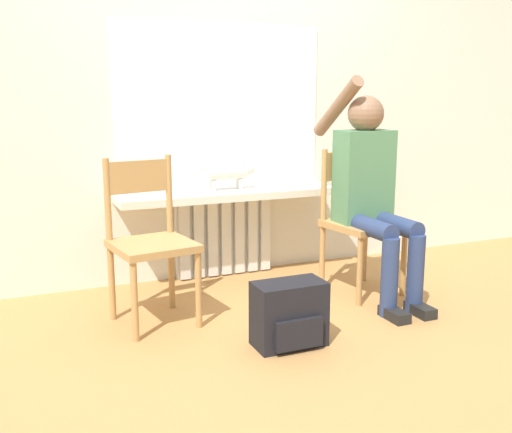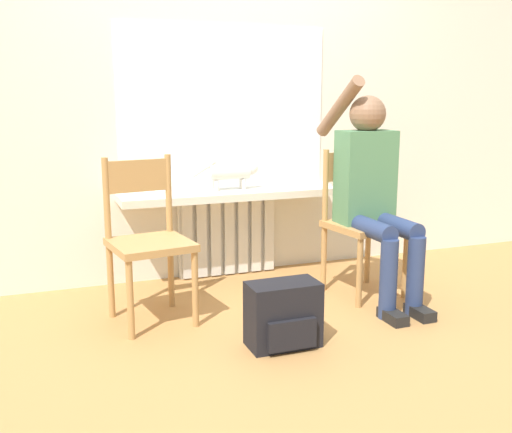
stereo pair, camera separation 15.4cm
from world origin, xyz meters
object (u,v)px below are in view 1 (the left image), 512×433
Objects in this scene: cat at (229,172)px; backpack at (289,315)px; person at (371,186)px; chair_left at (150,239)px; chair_right at (359,219)px.

backpack is (-0.13, -1.19, -0.57)m from cat.
chair_left is at bearing 175.31° from person.
backpack is (-0.79, -0.49, -0.54)m from person.
chair_right is 1.93× the size of cat.
chair_left is at bearing -139.47° from cat.
chair_left is 2.54× the size of backpack.
cat is (-0.66, 0.59, 0.26)m from chair_right.
chair_left is 1.00× the size of chair_right.
cat is at bearing 133.49° from person.
backpack is at bearing -148.25° from person.
person reaches higher than chair_right.
chair_left is 1.93× the size of cat.
chair_left is 1.34m from chair_right.
person is at bearing -46.51° from cat.
cat is 1.33m from backpack.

